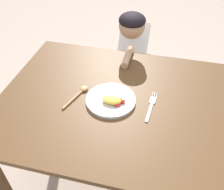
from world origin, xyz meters
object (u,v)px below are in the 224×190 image
(plate, at_px, (111,100))
(person, at_px, (132,66))
(fork, at_px, (151,106))
(spoon, at_px, (80,93))

(plate, xyz_separation_m, person, (0.01, 0.62, -0.22))
(plate, xyz_separation_m, fork, (0.20, 0.01, -0.01))
(spoon, bearing_deg, person, 1.21)
(plate, bearing_deg, spoon, 173.50)
(fork, height_order, spoon, spoon)
(person, bearing_deg, spoon, 72.90)
(spoon, height_order, person, person)
(fork, relative_size, person, 0.22)
(fork, xyz_separation_m, person, (-0.19, 0.60, -0.21))
(fork, height_order, person, person)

